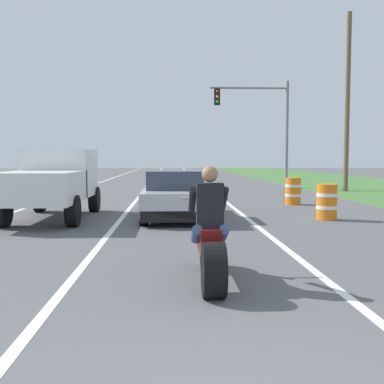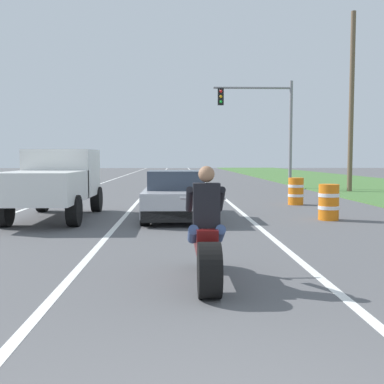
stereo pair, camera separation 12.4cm
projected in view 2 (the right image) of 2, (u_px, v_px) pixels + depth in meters
lane_stripe_left_solid at (68, 194)px, 22.17m from camera, size 0.14×120.00×0.01m
lane_stripe_right_solid at (219, 194)px, 22.41m from camera, size 0.14×120.00×0.01m
lane_stripe_centre_dashed at (144, 194)px, 22.29m from camera, size 0.14×120.00×0.01m
motorcycle_with_rider at (206, 242)px, 6.33m from camera, size 0.70×2.21×1.62m
sports_car_silver at (176, 196)px, 13.49m from camera, size 1.84×4.30×1.37m
pickup_truck_left_lane_white at (55, 180)px, 13.32m from camera, size 2.02×4.80×1.98m
traffic_light_mast_near at (267, 117)px, 25.92m from camera, size 4.41×0.34×6.00m
utility_pole_roadside at (351, 103)px, 23.26m from camera, size 0.24×0.24×8.94m
construction_barrel_nearest at (329, 202)px, 13.03m from camera, size 0.58×0.58×1.00m
construction_barrel_mid at (296, 191)px, 17.30m from camera, size 0.58×0.58×1.00m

